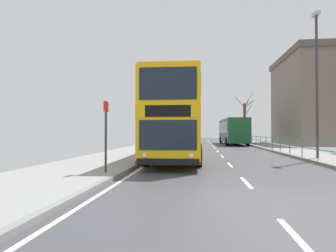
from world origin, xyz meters
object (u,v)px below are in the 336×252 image
Objects in this scene: double_decker_bus_main at (176,120)px; bus_stop_sign_near at (106,128)px; street_lamp_far_side at (317,74)px; background_building_00 at (319,99)px; bare_tree_far_00 at (245,121)px; background_bus_far_lane at (233,131)px.

bus_stop_sign_near is at bearing -107.83° from double_decker_bus_main.
bus_stop_sign_near is 0.31× the size of street_lamp_far_side.
bare_tree_far_00 is at bearing 135.71° from background_building_00.
street_lamp_far_side is (7.82, 0.46, 2.56)m from double_decker_bus_main.
background_building_00 reaches higher than double_decker_bus_main.
double_decker_bus_main is 0.86× the size of background_building_00.
background_building_00 is at bearing 68.18° from street_lamp_far_side.
bare_tree_far_00 is at bearing 74.21° from double_decker_bus_main.
background_bus_far_lane is 9.14m from bare_tree_far_00.
background_bus_far_lane is at bearing 74.39° from bus_stop_sign_near.
background_bus_far_lane is 20.45m from street_lamp_far_side.
background_bus_far_lane is (5.47, 20.54, -0.54)m from double_decker_bus_main.
background_building_00 reaches higher than background_bus_far_lane.
street_lamp_far_side is at bearing 34.45° from bus_stop_sign_near.
background_bus_far_lane is at bearing 75.07° from double_decker_bus_main.
bare_tree_far_00 is 11.36m from background_building_00.
background_bus_far_lane is at bearing -175.64° from background_building_00.
bare_tree_far_00 is (10.25, 35.40, 1.56)m from bus_stop_sign_near.
background_building_00 reaches higher than bus_stop_sign_near.
street_lamp_far_side is (2.35, -20.07, 3.10)m from background_bus_far_lane.
background_bus_far_lane is 1.49× the size of bare_tree_far_00.
double_decker_bus_main is at bearing -104.93° from background_bus_far_lane.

